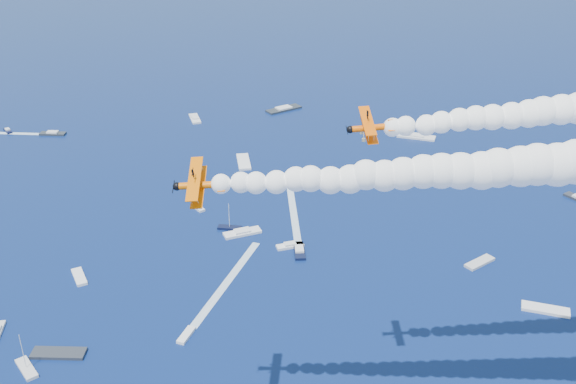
{
  "coord_description": "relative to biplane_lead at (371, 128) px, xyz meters",
  "views": [
    {
      "loc": [
        -10.97,
        -70.49,
        92.7
      ],
      "look_at": [
        -6.74,
        19.62,
        46.91
      ],
      "focal_mm": 41.77,
      "sensor_mm": 36.0,
      "label": 1
    }
  ],
  "objects": [
    {
      "name": "smoke_trail_trail",
      "position": [
        8.57,
        -10.64,
        -2.53
      ],
      "size": [
        70.15,
        17.32,
        12.49
      ],
      "primitive_type": null,
      "rotation": [
        0.0,
        0.0,
        3.06
      ],
      "color": "white"
    },
    {
      "name": "biplane_trail",
      "position": [
        -25.53,
        -8.01,
        -5.17
      ],
      "size": [
        8.45,
        10.38,
        8.43
      ],
      "primitive_type": null,
      "rotation": [
        -0.37,
        0.07,
        3.06
      ],
      "color": "orange"
    },
    {
      "name": "biplane_lead",
      "position": [
        0.0,
        0.0,
        0.0
      ],
      "size": [
        7.63,
        8.91,
        6.93
      ],
      "primitive_type": null,
      "rotation": [
        -0.21,
        0.07,
        3.14
      ],
      "color": "#FF5F05"
    },
    {
      "name": "boat_wakes",
      "position": [
        -49.74,
        86.67,
        -55.47
      ],
      "size": [
        129.23,
        122.03,
        0.04
      ],
      "color": "white",
      "rests_on": "ground"
    },
    {
      "name": "spectator_boats",
      "position": [
        -9.72,
        83.02,
        -55.15
      ],
      "size": [
        204.28,
        160.55,
        0.7
      ],
      "color": "white",
      "rests_on": "ground"
    }
  ]
}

